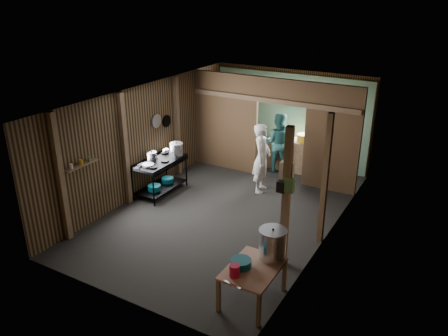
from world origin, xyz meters
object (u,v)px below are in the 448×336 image
Objects in this scene: prep_table at (253,284)px; pink_bucket at (235,271)px; stock_pot at (272,244)px; yellow_tub at (304,138)px; cook at (262,158)px; stove_pot_large at (177,150)px; gas_range at (160,176)px.

pink_bucket is (-0.15, -0.33, 0.40)m from prep_table.
stock_pot is 1.44× the size of yellow_tub.
prep_table is 0.61× the size of cook.
pink_bucket is (-0.28, -0.74, -0.15)m from stock_pot.
stove_pot_large is at bearing 135.81° from pink_bucket.
stock_pot is (3.84, -2.08, 0.44)m from gas_range.
prep_table is 5.39× the size of pink_bucket.
prep_table is 2.86× the size of yellow_tub.
gas_range is at bearing 141.62° from pink_bucket.
stock_pot is 2.72× the size of pink_bucket.
yellow_tub is at bearing 100.44° from pink_bucket.
stove_pot_large is 2.06m from cook.
pink_bucket is at bearing -44.19° from stove_pot_large.
stock_pot is (3.67, -2.55, -0.13)m from stove_pot_large.
cook reaches higher than yellow_tub.
yellow_tub reaches higher than prep_table.
pink_bucket is at bearing -79.56° from yellow_tub.
prep_table is (3.71, -2.49, -0.11)m from gas_range.
cook is at bearing 110.03° from pink_bucket.
pink_bucket is (3.39, -3.29, -0.27)m from stove_pot_large.
gas_range is 2.47m from cook.
prep_table is at bearing -33.90° from gas_range.
stove_pot_large is 0.63× the size of stock_pot.
gas_range is at bearing 146.10° from prep_table.
stove_pot_large is 4.48m from stock_pot.
stove_pot_large is at bearing 145.19° from stock_pot.
prep_table is 0.70m from stock_pot.
prep_table is 0.54m from pink_bucket.
cook is (-0.44, -1.64, -0.10)m from yellow_tub.
stove_pot_large is (-3.54, 2.97, 0.68)m from prep_table.
cook is at bearing 23.64° from stove_pot_large.
stove_pot_large reaches higher than yellow_tub.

